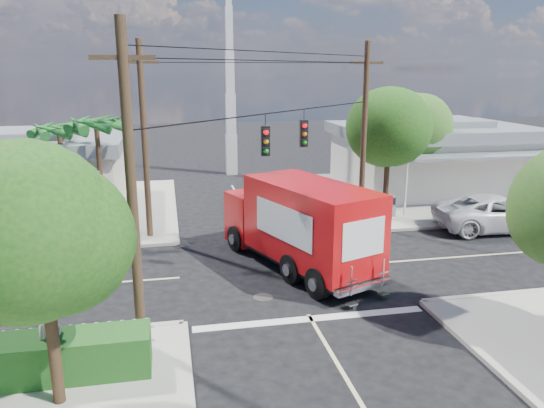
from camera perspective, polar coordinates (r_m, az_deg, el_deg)
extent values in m
plane|color=black|center=(21.12, 1.07, -7.12)|extent=(120.00, 120.00, 0.00)
cube|color=#A8A297|center=(34.68, 15.08, 1.09)|extent=(14.00, 14.00, 0.14)
cube|color=#AAA596|center=(32.22, 3.83, 0.57)|extent=(0.25, 14.00, 0.14)
cube|color=#AAA596|center=(28.79, 21.17, -2.07)|extent=(14.00, 0.25, 0.14)
cube|color=#A8A297|center=(31.88, -23.19, -0.74)|extent=(14.00, 14.00, 0.14)
cube|color=#AAA596|center=(31.15, -10.52, -0.13)|extent=(0.25, 14.00, 0.14)
cube|color=#AAA596|center=(25.34, -26.27, -4.78)|extent=(14.00, 0.25, 0.14)
cube|color=beige|center=(30.50, -2.95, -0.34)|extent=(0.12, 12.00, 0.01)
cube|color=beige|center=(25.12, 24.04, -4.85)|extent=(12.00, 0.12, 0.01)
cube|color=beige|center=(21.48, -26.29, -8.30)|extent=(12.00, 0.12, 0.01)
cube|color=silver|center=(17.31, 4.19, -12.20)|extent=(7.50, 0.40, 0.01)
cube|color=silver|center=(35.89, 16.71, 4.30)|extent=(11.00, 8.00, 3.40)
cube|color=gray|center=(35.61, 16.95, 7.54)|extent=(11.80, 8.80, 0.70)
cube|color=gray|center=(35.56, 17.01, 8.34)|extent=(6.05, 4.40, 0.50)
cube|color=gray|center=(31.52, 21.00, 4.84)|extent=(9.90, 1.80, 0.15)
cylinder|color=silver|center=(28.98, 14.18, 1.68)|extent=(0.12, 0.12, 2.90)
cube|color=beige|center=(33.18, -24.66, 2.63)|extent=(10.00, 8.00, 3.20)
cube|color=gray|center=(32.88, -25.02, 5.95)|extent=(10.80, 8.80, 0.70)
cube|color=gray|center=(32.82, -25.11, 6.82)|extent=(5.50, 4.40, 0.50)
cube|color=gray|center=(28.32, -27.06, 2.83)|extent=(9.00, 1.80, 0.15)
cylinder|color=silver|center=(27.00, -19.00, 0.19)|extent=(0.12, 0.12, 2.70)
cube|color=silver|center=(39.97, -4.39, 5.34)|extent=(0.80, 0.80, 3.00)
cube|color=silver|center=(39.61, -4.47, 9.63)|extent=(0.70, 0.70, 3.00)
cube|color=silver|center=(39.48, -4.56, 13.97)|extent=(0.60, 0.60, 3.00)
cube|color=silver|center=(39.58, -4.65, 18.32)|extent=(0.50, 0.50, 3.00)
cylinder|color=#422D1C|center=(13.31, -22.60, -12.35)|extent=(0.28, 0.28, 3.71)
sphere|color=#194414|center=(12.49, -23.62, -2.75)|extent=(3.71, 3.71, 3.71)
sphere|color=#194414|center=(12.71, -25.30, -1.56)|extent=(3.02, 3.02, 3.02)
sphere|color=#194414|center=(12.17, -22.24, -3.62)|extent=(3.25, 3.25, 3.25)
cylinder|color=#422D1C|center=(28.94, 12.22, 2.98)|extent=(0.28, 0.28, 4.10)
sphere|color=#194414|center=(28.56, 12.49, 8.02)|extent=(4.10, 4.10, 4.10)
sphere|color=#194414|center=(28.56, 11.62, 8.58)|extent=(3.33, 3.33, 3.33)
sphere|color=#194414|center=(28.44, 13.37, 7.69)|extent=(3.58, 3.58, 3.58)
cylinder|color=#422D1C|center=(32.03, 14.93, 3.43)|extent=(0.28, 0.28, 3.58)
sphere|color=#355F1E|center=(31.70, 15.19, 7.41)|extent=(3.58, 3.58, 3.58)
sphere|color=#355F1E|center=(31.68, 14.40, 7.86)|extent=(2.91, 2.91, 2.91)
sphere|color=#355F1E|center=(31.60, 15.99, 7.13)|extent=(3.14, 3.14, 3.14)
cylinder|color=#422D1C|center=(27.37, -17.97, 2.93)|extent=(0.24, 0.24, 5.00)
cone|color=#1D6122|center=(26.91, -16.48, 8.46)|extent=(0.50, 2.06, 0.98)
cone|color=#1D6122|center=(27.64, -17.07, 8.56)|extent=(1.92, 1.68, 0.98)
cone|color=#1D6122|center=(27.90, -18.60, 8.49)|extent=(2.12, 0.95, 0.98)
cone|color=#1D6122|center=(27.50, -20.00, 8.30)|extent=(1.34, 2.07, 0.98)
cone|color=#1D6122|center=(26.73, -20.23, 8.13)|extent=(1.34, 2.07, 0.98)
cone|color=#1D6122|center=(26.17, -19.06, 8.12)|extent=(2.12, 0.95, 0.98)
cone|color=#1D6122|center=(26.25, -17.35, 8.26)|extent=(1.92, 1.68, 0.98)
cylinder|color=#422D1C|center=(29.16, -21.53, 2.89)|extent=(0.24, 0.24, 4.60)
cone|color=#1D6122|center=(28.68, -20.19, 7.70)|extent=(0.50, 2.06, 0.98)
cone|color=#1D6122|center=(29.42, -20.65, 7.80)|extent=(1.92, 1.68, 0.98)
cone|color=#1D6122|center=(29.72, -22.05, 7.73)|extent=(2.12, 0.95, 0.98)
cone|color=#1D6122|center=(29.36, -23.40, 7.54)|extent=(1.34, 2.07, 0.98)
cone|color=#1D6122|center=(28.60, -23.71, 7.36)|extent=(1.34, 2.07, 0.98)
cone|color=#1D6122|center=(28.01, -22.69, 7.33)|extent=(2.12, 0.95, 0.98)
cone|color=#1D6122|center=(28.04, -21.09, 7.49)|extent=(1.92, 1.68, 0.98)
cylinder|color=#473321|center=(14.39, -14.83, 0.90)|extent=(0.28, 0.28, 9.00)
cube|color=#473321|center=(14.03, -15.77, 14.94)|extent=(1.60, 0.12, 0.12)
cylinder|color=#473321|center=(26.36, 9.84, 7.10)|extent=(0.28, 0.28, 9.00)
cube|color=#473321|center=(26.16, 10.18, 14.73)|extent=(1.60, 0.12, 0.12)
cylinder|color=#473321|center=(24.63, -13.53, 6.42)|extent=(0.28, 0.28, 9.00)
cube|color=#473321|center=(24.42, -14.03, 14.57)|extent=(1.60, 0.12, 0.12)
cylinder|color=black|center=(19.72, 1.16, 9.90)|extent=(10.43, 10.43, 0.04)
cube|color=black|center=(18.88, -0.72, 6.80)|extent=(0.30, 0.24, 1.05)
sphere|color=red|center=(18.70, -0.64, 7.75)|extent=(0.20, 0.20, 0.20)
cube|color=black|center=(21.13, 3.44, 7.59)|extent=(0.30, 0.24, 1.05)
sphere|color=red|center=(20.96, 3.55, 8.44)|extent=(0.20, 0.20, 0.20)
cube|color=silver|center=(15.81, -23.69, -14.22)|extent=(5.94, 0.05, 0.08)
cube|color=silver|center=(15.63, -23.84, -12.92)|extent=(5.94, 0.05, 0.08)
cube|color=silver|center=(15.35, -13.21, -13.57)|extent=(0.09, 0.06, 1.00)
cube|color=#1C491C|center=(15.08, -25.17, -14.96)|extent=(6.20, 1.20, 1.10)
cube|color=red|center=(28.20, 9.93, -0.33)|extent=(0.50, 0.50, 1.10)
cube|color=#07098C|center=(28.46, 11.24, -0.25)|extent=(0.50, 0.50, 1.10)
cube|color=slate|center=(28.73, 12.53, -0.18)|extent=(0.50, 0.50, 1.10)
cube|color=black|center=(21.36, 2.69, -5.29)|extent=(5.00, 8.23, 0.25)
cube|color=red|center=(23.60, -1.58, -1.29)|extent=(2.89, 2.48, 2.23)
cube|color=black|center=(24.08, -2.44, 0.02)|extent=(2.08, 0.99, 0.96)
cube|color=silver|center=(24.55, -2.65, -2.40)|extent=(2.22, 0.94, 0.36)
cube|color=red|center=(20.18, 4.22, -1.95)|extent=(4.46, 6.40, 2.94)
cube|color=white|center=(20.91, 7.08, -1.01)|extent=(1.32, 3.42, 1.32)
cube|color=white|center=(19.43, 1.16, -2.09)|extent=(1.32, 3.42, 1.32)
cube|color=white|center=(17.95, 9.84, -3.70)|extent=(1.71, 0.67, 1.32)
cube|color=silver|center=(18.44, 9.89, -8.76)|extent=(2.37, 1.10, 0.18)
cube|color=silver|center=(17.76, 8.51, -8.22)|extent=(0.45, 0.22, 1.01)
cube|color=silver|center=(18.66, 11.86, -7.24)|extent=(0.45, 0.22, 1.01)
cylinder|color=black|center=(23.16, -3.86, -3.73)|extent=(0.70, 1.16, 1.12)
cylinder|color=black|center=(24.29, 0.99, -2.82)|extent=(0.70, 1.16, 1.12)
cylinder|color=black|center=(18.50, 4.94, -8.52)|extent=(0.70, 1.16, 1.12)
cylinder|color=black|center=(19.90, 10.36, -7.02)|extent=(0.70, 1.16, 1.12)
imported|color=silver|center=(28.27, 23.20, -0.91)|extent=(6.36, 3.29, 1.71)
imported|color=beige|center=(14.84, -22.73, -13.62)|extent=(0.79, 0.75, 1.82)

